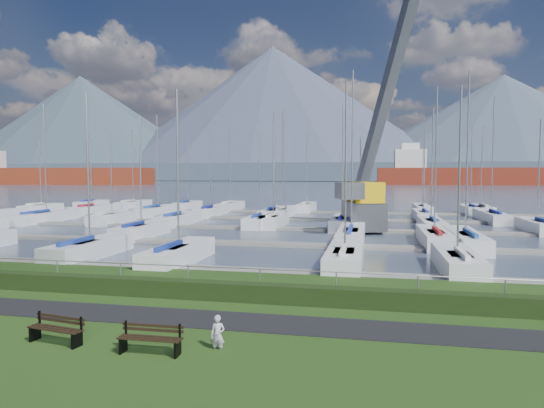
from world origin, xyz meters
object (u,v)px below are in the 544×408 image
(crane, at_px, (370,169))
(bench_left, at_px, (57,329))
(person, at_px, (218,330))
(bench_right, at_px, (151,339))

(crane, bearing_deg, bench_left, -124.70)
(bench_left, xyz_separation_m, crane, (8.74, 32.42, 4.91))
(bench_left, height_order, crane, crane)
(bench_left, distance_m, crane, 33.94)
(bench_left, relative_size, person, 1.64)
(bench_left, distance_m, bench_right, 3.07)
(person, height_order, crane, crane)
(bench_right, bearing_deg, person, 21.02)
(bench_right, xyz_separation_m, crane, (5.68, 32.63, 4.91))
(bench_left, xyz_separation_m, person, (4.77, 0.48, 0.15))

